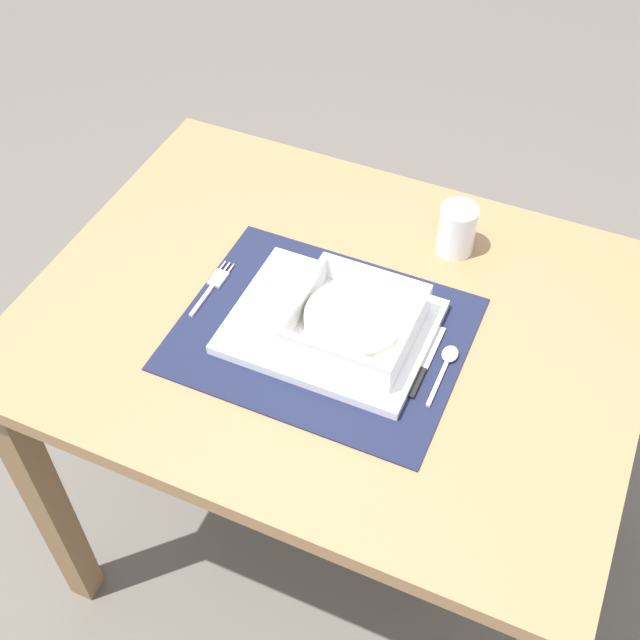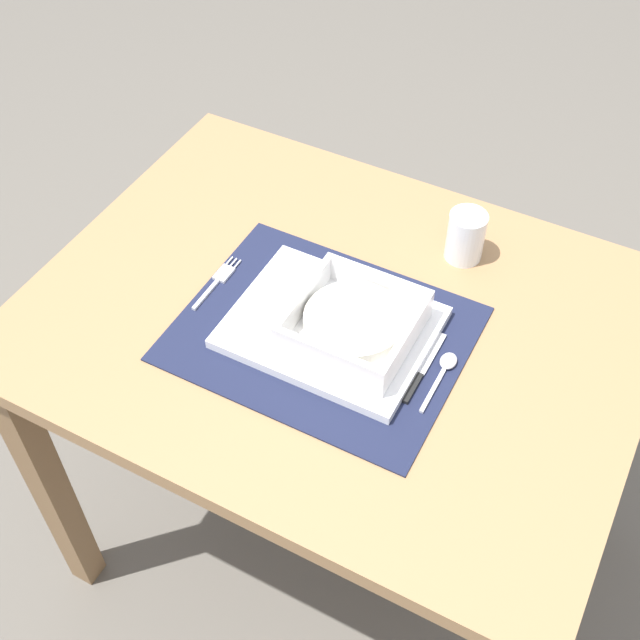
# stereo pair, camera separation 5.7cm
# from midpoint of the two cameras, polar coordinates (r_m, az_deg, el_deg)

# --- Properties ---
(ground_plane) EXTENTS (6.00, 6.00, 0.00)m
(ground_plane) POSITION_cam_midpoint_polar(r_m,az_deg,el_deg) (1.86, 1.67, -14.68)
(ground_plane) COLOR #59544C
(dining_table) EXTENTS (0.93, 0.72, 0.72)m
(dining_table) POSITION_cam_midpoint_polar(r_m,az_deg,el_deg) (1.35, 2.23, -2.72)
(dining_table) COLOR #936D47
(dining_table) RESTS_ON ground
(placemat) EXTENTS (0.42, 0.34, 0.00)m
(placemat) POSITION_cam_midpoint_polar(r_m,az_deg,el_deg) (1.24, 1.31, -0.91)
(placemat) COLOR #191E38
(placemat) RESTS_ON dining_table
(serving_plate) EXTENTS (0.30, 0.23, 0.02)m
(serving_plate) POSITION_cam_midpoint_polar(r_m,az_deg,el_deg) (1.23, 2.09, -0.54)
(serving_plate) COLOR white
(serving_plate) RESTS_ON placemat
(porridge_bowl) EXTENTS (0.18, 0.18, 0.05)m
(porridge_bowl) POSITION_cam_midpoint_polar(r_m,az_deg,el_deg) (1.20, 3.69, -0.34)
(porridge_bowl) COLOR white
(porridge_bowl) RESTS_ON serving_plate
(fork) EXTENTS (0.02, 0.13, 0.00)m
(fork) POSITION_cam_midpoint_polar(r_m,az_deg,el_deg) (1.32, -5.76, 2.79)
(fork) COLOR silver
(fork) RESTS_ON placemat
(spoon) EXTENTS (0.02, 0.12, 0.01)m
(spoon) POSITION_cam_midpoint_polar(r_m,az_deg,el_deg) (1.21, 9.97, -3.26)
(spoon) COLOR silver
(spoon) RESTS_ON placemat
(butter_knife) EXTENTS (0.01, 0.14, 0.01)m
(butter_knife) POSITION_cam_midpoint_polar(r_m,az_deg,el_deg) (1.20, 8.34, -3.56)
(butter_knife) COLOR black
(butter_knife) RESTS_ON placemat
(drinking_glass) EXTENTS (0.06, 0.06, 0.09)m
(drinking_glass) POSITION_cam_midpoint_polar(r_m,az_deg,el_deg) (1.35, 11.19, 5.52)
(drinking_glass) COLOR white
(drinking_glass) RESTS_ON dining_table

